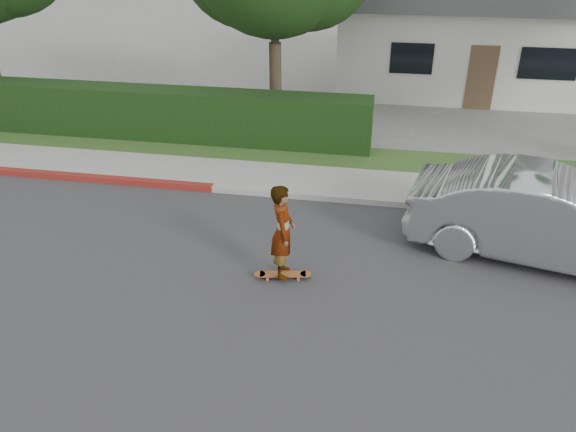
% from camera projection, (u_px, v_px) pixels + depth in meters
% --- Properties ---
extents(ground, '(120.00, 120.00, 0.00)m').
position_uv_depth(ground, '(88.00, 285.00, 9.80)').
color(ground, slate).
rests_on(ground, ground).
extents(road, '(60.00, 8.00, 0.01)m').
position_uv_depth(road, '(88.00, 285.00, 9.80)').
color(road, '#2D2D30').
rests_on(road, ground).
extents(curb_far, '(60.00, 0.20, 0.15)m').
position_uv_depth(curb_far, '(173.00, 185.00, 13.33)').
color(curb_far, '#9E9E99').
rests_on(curb_far, ground).
extents(sidewalk_far, '(60.00, 1.60, 0.12)m').
position_uv_depth(sidewalk_far, '(186.00, 171.00, 14.12)').
color(sidewalk_far, gray).
rests_on(sidewalk_far, ground).
extents(planting_strip, '(60.00, 1.60, 0.10)m').
position_uv_depth(planting_strip, '(205.00, 149.00, 15.52)').
color(planting_strip, '#2D4C1E').
rests_on(planting_strip, ground).
extents(hedge, '(15.00, 1.00, 1.50)m').
position_uv_depth(hedge, '(111.00, 112.00, 16.20)').
color(hedge, black).
rests_on(hedge, ground).
extents(house, '(10.60, 8.60, 4.30)m').
position_uv_depth(house, '(479.00, 25.00, 21.44)').
color(house, beige).
rests_on(house, ground).
extents(skateboard, '(1.03, 0.39, 0.09)m').
position_uv_depth(skateboard, '(283.00, 274.00, 9.94)').
color(skateboard, '#B75F32').
rests_on(skateboard, ground).
extents(skateboarder, '(0.51, 0.69, 1.71)m').
position_uv_depth(skateboarder, '(283.00, 232.00, 9.53)').
color(skateboarder, white).
rests_on(skateboarder, skateboard).
extents(car_silver, '(5.27, 2.79, 1.65)m').
position_uv_depth(car_silver, '(549.00, 218.00, 10.26)').
color(car_silver, '#ABAFB2').
rests_on(car_silver, ground).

